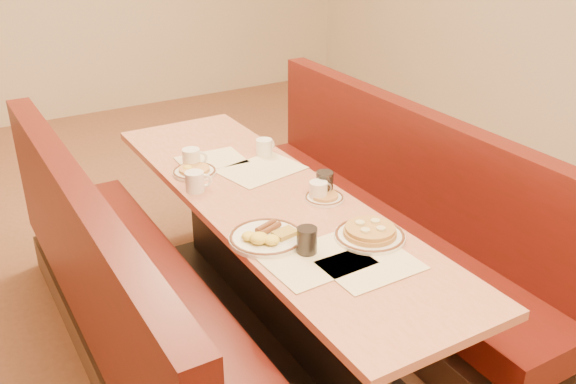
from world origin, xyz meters
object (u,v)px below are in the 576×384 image
coffee_mug_a (319,190)px  soda_tumbler_near (307,241)px  pancake_plate (370,234)px  diner_table (272,265)px  booth_right (386,231)px  coffee_mug_d (192,158)px  coffee_mug_c (265,147)px  soda_tumbler_mid (325,183)px  booth_left (131,311)px  eggs_plate (266,237)px  coffee_mug_b (195,181)px

coffee_mug_a → soda_tumbler_near: size_ratio=1.06×
pancake_plate → diner_table: bearing=107.3°
booth_right → coffee_mug_d: (-0.91, 0.55, 0.44)m
booth_right → soda_tumbler_near: 1.09m
coffee_mug_c → soda_tumbler_near: bearing=-128.2°
diner_table → pancake_plate: pancake_plate is taller
soda_tumbler_near → coffee_mug_d: bearing=92.9°
diner_table → coffee_mug_d: size_ratio=19.33×
pancake_plate → soda_tumbler_mid: size_ratio=2.60×
coffee_mug_a → coffee_mug_d: bearing=113.3°
booth_left → soda_tumbler_mid: (0.98, -0.09, 0.45)m
diner_table → booth_left: size_ratio=1.00×
booth_left → eggs_plate: booth_left is taller
booth_right → coffee_mug_a: 0.71m
diner_table → pancake_plate: (0.17, -0.55, 0.40)m
diner_table → coffee_mug_a: size_ratio=20.31×
coffee_mug_a → soda_tumbler_near: soda_tumbler_near is taller
eggs_plate → coffee_mug_b: coffee_mug_b is taller
booth_right → coffee_mug_d: size_ratio=19.33×
soda_tumbler_mid → coffee_mug_c: bearing=91.5°
booth_left → coffee_mug_d: booth_left is taller
diner_table → soda_tumbler_mid: soda_tumbler_mid is taller
coffee_mug_b → diner_table: bearing=-24.5°
coffee_mug_c → soda_tumbler_near: 1.07m
eggs_plate → coffee_mug_b: bearing=95.6°
coffee_mug_c → coffee_mug_d: size_ratio=0.96×
coffee_mug_c → coffee_mug_b: bearing=-174.7°
pancake_plate → soda_tumbler_near: bearing=173.2°
coffee_mug_b → soda_tumbler_mid: 0.63m
eggs_plate → soda_tumbler_mid: soda_tumbler_mid is taller
pancake_plate → coffee_mug_a: 0.43m
booth_right → pancake_plate: size_ratio=8.29×
booth_right → eggs_plate: booth_right is taller
soda_tumbler_near → diner_table: bearing=76.8°
coffee_mug_b → pancake_plate: bearing=-42.2°
pancake_plate → booth_right: bearing=44.5°
pancake_plate → coffee_mug_a: (0.02, 0.42, 0.02)m
eggs_plate → coffee_mug_d: bearing=87.3°
booth_right → coffee_mug_b: 1.13m
soda_tumbler_near → booth_right: bearing=31.2°
coffee_mug_b → coffee_mug_d: (0.10, 0.28, 0.00)m
eggs_plate → pancake_plate: bearing=-27.7°
eggs_plate → coffee_mug_a: coffee_mug_a is taller
coffee_mug_b → coffee_mug_c: 0.56m
diner_table → eggs_plate: (-0.22, -0.35, 0.39)m
diner_table → booth_right: size_ratio=1.00×
coffee_mug_c → pancake_plate: bearing=-112.2°
diner_table → coffee_mug_a: bearing=-33.7°
eggs_plate → soda_tumbler_near: bearing=-60.6°
booth_left → coffee_mug_c: size_ratio=20.09×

